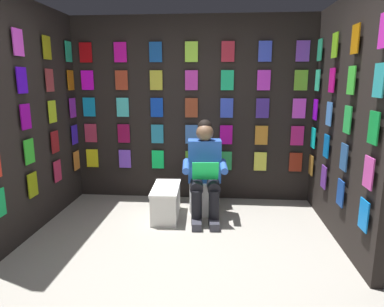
% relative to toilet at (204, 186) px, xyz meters
% --- Properties ---
extents(ground_plane, '(30.00, 30.00, 0.00)m').
position_rel_toilet_xyz_m(ground_plane, '(0.20, 1.61, -0.33)').
color(ground_plane, '#9E998E').
extents(display_wall_back, '(3.36, 0.14, 2.50)m').
position_rel_toilet_xyz_m(display_wall_back, '(0.20, -0.52, 0.92)').
color(display_wall_back, black).
rests_on(display_wall_back, ground).
extents(display_wall_left, '(0.14, 2.08, 2.50)m').
position_rel_toilet_xyz_m(display_wall_left, '(-1.48, 0.57, 0.92)').
color(display_wall_left, black).
rests_on(display_wall_left, ground).
extents(display_wall_right, '(0.14, 2.08, 2.50)m').
position_rel_toilet_xyz_m(display_wall_right, '(1.88, 0.57, 0.92)').
color(display_wall_right, black).
rests_on(display_wall_right, ground).
extents(toilet, '(0.42, 0.57, 0.77)m').
position_rel_toilet_xyz_m(toilet, '(0.00, 0.00, 0.00)').
color(toilet, white).
rests_on(toilet, ground).
extents(person_reading, '(0.55, 0.71, 1.19)m').
position_rel_toilet_xyz_m(person_reading, '(-0.02, 0.23, 0.27)').
color(person_reading, blue).
rests_on(person_reading, ground).
extents(comic_longbox_near, '(0.35, 0.69, 0.39)m').
position_rel_toilet_xyz_m(comic_longbox_near, '(0.45, 0.27, -0.13)').
color(comic_longbox_near, white).
rests_on(comic_longbox_near, ground).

